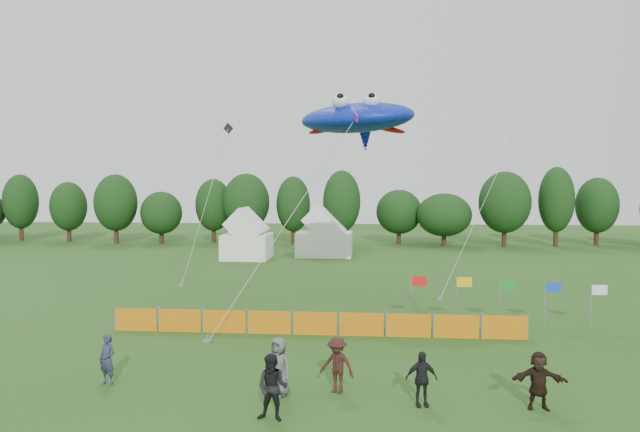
# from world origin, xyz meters

# --- Properties ---
(ground) EXTENTS (160.00, 160.00, 0.00)m
(ground) POSITION_xyz_m (0.00, 0.00, 0.00)
(ground) COLOR #234C16
(ground) RESTS_ON ground
(treeline) EXTENTS (104.57, 8.78, 8.36)m
(treeline) POSITION_xyz_m (1.61, 44.93, 4.18)
(treeline) COLOR #382314
(treeline) RESTS_ON ground
(tent_left) EXTENTS (4.11, 4.11, 3.62)m
(tent_left) POSITION_xyz_m (-8.76, 32.01, 1.83)
(tent_left) COLOR white
(tent_left) RESTS_ON ground
(tent_right) EXTENTS (5.09, 4.07, 3.59)m
(tent_right) POSITION_xyz_m (-2.11, 34.70, 1.81)
(tent_right) COLOR white
(tent_right) RESTS_ON ground
(barrier_fence) EXTENTS (17.90, 0.06, 1.00)m
(barrier_fence) POSITION_xyz_m (-0.29, 6.84, 0.50)
(barrier_fence) COLOR orange
(barrier_fence) RESTS_ON ground
(flag_row) EXTENTS (8.73, 0.45, 2.28)m
(flag_row) POSITION_xyz_m (8.09, 9.04, 1.46)
(flag_row) COLOR gray
(flag_row) RESTS_ON ground
(spectator_a) EXTENTS (0.69, 0.56, 1.63)m
(spectator_a) POSITION_xyz_m (-6.41, 0.13, 0.82)
(spectator_a) COLOR #2A2E46
(spectator_a) RESTS_ON ground
(spectator_b) EXTENTS (0.97, 0.81, 1.83)m
(spectator_b) POSITION_xyz_m (-0.59, -2.21, 0.91)
(spectator_b) COLOR black
(spectator_b) RESTS_ON ground
(spectator_c) EXTENTS (1.29, 1.03, 1.74)m
(spectator_c) POSITION_xyz_m (1.06, 0.06, 0.87)
(spectator_c) COLOR #321714
(spectator_c) RESTS_ON ground
(spectator_d) EXTENTS (1.00, 0.55, 1.61)m
(spectator_d) POSITION_xyz_m (3.57, -0.81, 0.81)
(spectator_d) COLOR black
(spectator_d) RESTS_ON ground
(spectator_e) EXTENTS (1.05, 0.92, 1.80)m
(spectator_e) POSITION_xyz_m (-0.72, -0.32, 0.90)
(spectator_e) COLOR #55565B
(spectator_e) RESTS_ON ground
(spectator_f) EXTENTS (1.57, 0.56, 1.67)m
(spectator_f) POSITION_xyz_m (6.92, -0.75, 0.84)
(spectator_f) COLOR black
(spectator_f) RESTS_ON ground
(stingray_kite) EXTENTS (10.22, 20.01, 11.63)m
(stingray_kite) POSITION_xyz_m (1.30, 16.47, 10.37)
(stingray_kite) COLOR #0E2AC7
(stingray_kite) RESTS_ON ground
(small_kite_white) EXTENTS (7.07, 10.58, 10.44)m
(small_kite_white) POSITION_xyz_m (10.22, 21.79, 6.55)
(small_kite_white) COLOR white
(small_kite_white) RESTS_ON ground
(small_kite_dark) EXTENTS (2.28, 5.97, 11.06)m
(small_kite_dark) POSITION_xyz_m (-9.02, 21.24, 6.05)
(small_kite_dark) COLOR black
(small_kite_dark) RESTS_ON ground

